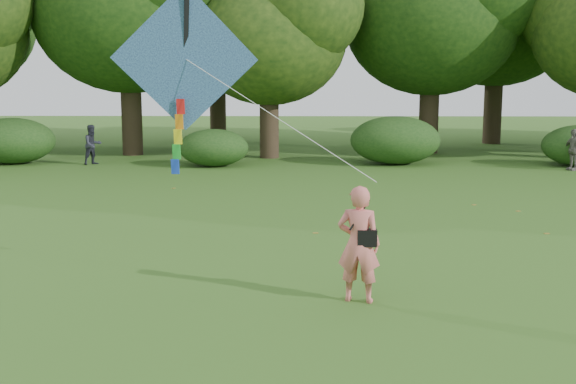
{
  "coord_description": "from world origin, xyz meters",
  "views": [
    {
      "loc": [
        -0.69,
        -10.18,
        3.51
      ],
      "look_at": [
        -0.9,
        2.0,
        1.5
      ],
      "focal_mm": 45.0,
      "sensor_mm": 36.0,
      "label": 1
    }
  ],
  "objects_px": {
    "man_kite_flyer": "(359,244)",
    "flying_kite": "(185,61)",
    "bystander_left": "(93,145)",
    "bystander_right": "(573,150)"
  },
  "relations": [
    {
      "from": "man_kite_flyer",
      "to": "flying_kite",
      "type": "bearing_deg",
      "value": -15.1
    },
    {
      "from": "man_kite_flyer",
      "to": "bystander_right",
      "type": "height_order",
      "value": "man_kite_flyer"
    },
    {
      "from": "bystander_left",
      "to": "flying_kite",
      "type": "distance_m",
      "value": 16.78
    },
    {
      "from": "man_kite_flyer",
      "to": "bystander_left",
      "type": "distance_m",
      "value": 19.14
    },
    {
      "from": "man_kite_flyer",
      "to": "bystander_right",
      "type": "xyz_separation_m",
      "value": [
        9.05,
        15.51,
        -0.15
      ]
    },
    {
      "from": "man_kite_flyer",
      "to": "bystander_right",
      "type": "distance_m",
      "value": 17.96
    },
    {
      "from": "flying_kite",
      "to": "bystander_right",
      "type": "bearing_deg",
      "value": 49.54
    },
    {
      "from": "man_kite_flyer",
      "to": "flying_kite",
      "type": "distance_m",
      "value": 4.29
    },
    {
      "from": "bystander_left",
      "to": "bystander_right",
      "type": "relative_size",
      "value": 1.02
    },
    {
      "from": "man_kite_flyer",
      "to": "flying_kite",
      "type": "xyz_separation_m",
      "value": [
        -2.86,
        1.55,
        2.8
      ]
    }
  ]
}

